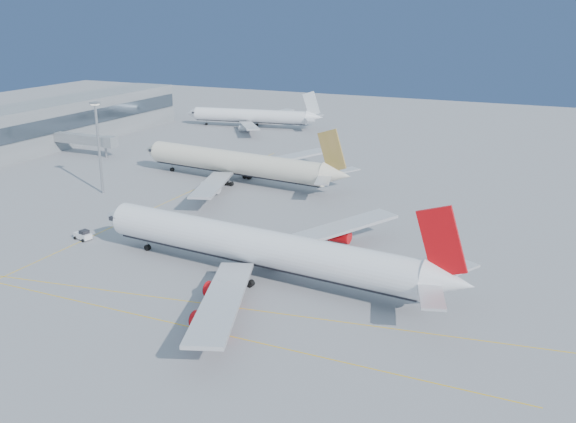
% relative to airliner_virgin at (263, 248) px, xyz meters
% --- Properties ---
extents(ground, '(500.00, 500.00, 0.00)m').
position_rel_airliner_virgin_xyz_m(ground, '(-2.22, -7.10, -5.52)').
color(ground, slate).
rests_on(ground, ground).
extents(terminal, '(18.40, 110.00, 15.00)m').
position_rel_airliner_virgin_xyz_m(terminal, '(-117.15, 77.90, 1.99)').
color(terminal, gray).
rests_on(terminal, ground).
extents(jet_bridge, '(23.60, 3.60, 6.90)m').
position_rel_airliner_virgin_xyz_m(jet_bridge, '(-95.33, 64.90, -0.35)').
color(jet_bridge, gray).
rests_on(jet_bridge, ground).
extents(taxiway_lines, '(118.86, 140.00, 0.02)m').
position_rel_airliner_virgin_xyz_m(taxiway_lines, '(-16.94, -0.76, -5.51)').
color(taxiway_lines, '#EAB30D').
rests_on(taxiway_lines, ground).
extents(airliner_virgin, '(74.28, 66.43, 18.32)m').
position_rel_airliner_virgin_xyz_m(airliner_virgin, '(0.00, 0.00, 0.00)').
color(airliner_virgin, white).
rests_on(airliner_virgin, ground).
extents(airliner_etihad, '(67.40, 61.86, 17.59)m').
position_rel_airliner_virgin_xyz_m(airliner_etihad, '(-34.85, 55.45, -0.17)').
color(airliner_etihad, beige).
rests_on(airliner_etihad, ground).
extents(airliner_third, '(56.72, 51.78, 15.24)m').
position_rel_airliner_virgin_xyz_m(airliner_third, '(-70.03, 132.04, -0.91)').
color(airliner_third, white).
rests_on(airliner_third, ground).
extents(pushback_tug, '(4.13, 3.02, 2.14)m').
position_rel_airliner_virgin_xyz_m(pushback_tug, '(-42.47, 2.15, -4.53)').
color(pushback_tug, white).
rests_on(pushback_tug, ground).
extents(light_mast, '(2.02, 2.02, 23.39)m').
position_rel_airliner_virgin_xyz_m(light_mast, '(-61.95, 31.64, 8.29)').
color(light_mast, gray).
rests_on(light_mast, ground).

